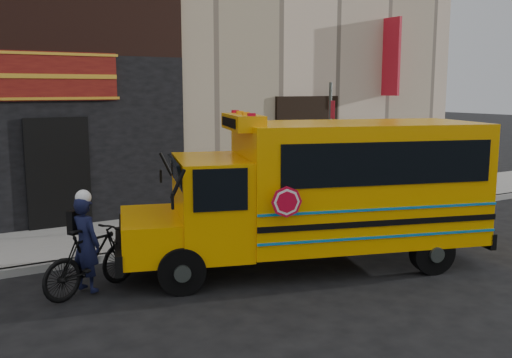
{
  "coord_description": "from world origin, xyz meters",
  "views": [
    {
      "loc": [
        -6.04,
        -8.24,
        3.38
      ],
      "look_at": [
        0.05,
        1.85,
        1.5
      ],
      "focal_mm": 40.0,
      "sensor_mm": 36.0,
      "label": 1
    }
  ],
  "objects_px": {
    "sign_pole": "(330,147)",
    "cyclist": "(86,247)",
    "bicycle": "(92,260)",
    "school_bus": "(324,188)"
  },
  "relations": [
    {
      "from": "school_bus",
      "to": "cyclist",
      "type": "xyz_separation_m",
      "value": [
        -4.32,
        0.81,
        -0.71
      ]
    },
    {
      "from": "school_bus",
      "to": "bicycle",
      "type": "height_order",
      "value": "school_bus"
    },
    {
      "from": "sign_pole",
      "to": "school_bus",
      "type": "bearing_deg",
      "value": -129.87
    },
    {
      "from": "school_bus",
      "to": "bicycle",
      "type": "xyz_separation_m",
      "value": [
        -4.23,
        0.81,
        -0.95
      ]
    },
    {
      "from": "school_bus",
      "to": "bicycle",
      "type": "distance_m",
      "value": 4.41
    },
    {
      "from": "sign_pole",
      "to": "bicycle",
      "type": "bearing_deg",
      "value": -163.54
    },
    {
      "from": "cyclist",
      "to": "sign_pole",
      "type": "bearing_deg",
      "value": -101.68
    },
    {
      "from": "cyclist",
      "to": "school_bus",
      "type": "bearing_deg",
      "value": -128.56
    },
    {
      "from": "bicycle",
      "to": "sign_pole",
      "type": "bearing_deg",
      "value": -95.87
    },
    {
      "from": "sign_pole",
      "to": "cyclist",
      "type": "xyz_separation_m",
      "value": [
        -6.6,
        -1.92,
        -1.13
      ]
    }
  ]
}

